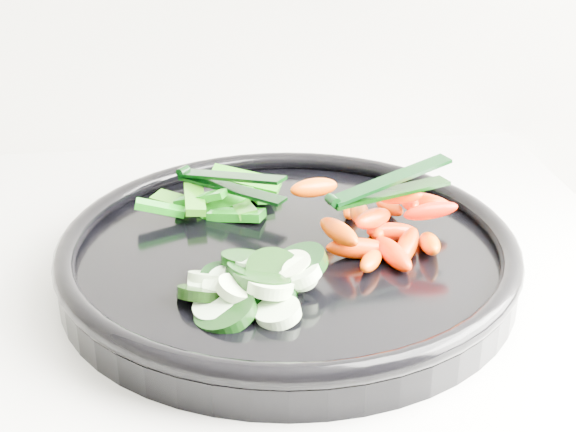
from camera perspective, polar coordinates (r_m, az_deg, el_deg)
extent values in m
cylinder|color=black|center=(0.66, 0.00, -3.31)|extent=(0.38, 0.38, 0.02)
torus|color=black|center=(0.65, 0.00, -1.89)|extent=(0.38, 0.38, 0.02)
cylinder|color=black|center=(0.57, -4.46, -6.78)|extent=(0.06, 0.06, 0.03)
cylinder|color=beige|center=(0.57, -5.24, -6.45)|extent=(0.04, 0.04, 0.02)
cylinder|color=black|center=(0.59, -5.92, -5.49)|extent=(0.04, 0.04, 0.03)
cylinder|color=#CAE9BA|center=(0.61, -5.81, -4.39)|extent=(0.03, 0.03, 0.02)
cylinder|color=black|center=(0.60, -3.83, -4.65)|extent=(0.04, 0.04, 0.02)
cylinder|color=#CEEFBF|center=(0.60, -4.28, -4.84)|extent=(0.04, 0.04, 0.02)
cylinder|color=black|center=(0.58, -1.35, -6.10)|extent=(0.06, 0.06, 0.02)
cylinder|color=#D0EDBD|center=(0.57, -0.72, -6.90)|extent=(0.05, 0.05, 0.02)
cylinder|color=black|center=(0.61, -3.66, -4.22)|extent=(0.05, 0.05, 0.03)
cylinder|color=beige|center=(0.61, -4.17, -4.28)|extent=(0.04, 0.04, 0.02)
cylinder|color=black|center=(0.61, -3.91, -4.54)|extent=(0.05, 0.05, 0.01)
cylinder|color=#CFEDBE|center=(0.60, -5.60, -4.82)|extent=(0.04, 0.04, 0.01)
cylinder|color=black|center=(0.61, -4.54, -4.51)|extent=(0.05, 0.05, 0.01)
cylinder|color=beige|center=(0.59, -4.60, -5.25)|extent=(0.04, 0.04, 0.01)
cylinder|color=black|center=(0.60, -5.11, -4.96)|extent=(0.05, 0.05, 0.02)
cylinder|color=beige|center=(0.60, -5.23, -4.71)|extent=(0.04, 0.04, 0.02)
cylinder|color=black|center=(0.60, 0.65, -3.52)|extent=(0.06, 0.06, 0.03)
cylinder|color=beige|center=(0.59, 0.85, -4.24)|extent=(0.05, 0.05, 0.02)
cylinder|color=black|center=(0.61, -3.10, -3.13)|extent=(0.05, 0.05, 0.02)
cylinder|color=#D0F0C0|center=(0.61, -2.65, -3.40)|extent=(0.04, 0.04, 0.02)
cylinder|color=black|center=(0.59, -2.72, -4.19)|extent=(0.04, 0.04, 0.03)
cylinder|color=#CFEBBC|center=(0.57, -3.79, -5.20)|extent=(0.04, 0.04, 0.02)
cylinder|color=black|center=(0.59, -0.95, -4.12)|extent=(0.06, 0.06, 0.03)
cylinder|color=beige|center=(0.59, 0.87, -4.16)|extent=(0.04, 0.04, 0.02)
cylinder|color=black|center=(0.60, 0.54, -3.58)|extent=(0.05, 0.05, 0.02)
cylinder|color=beige|center=(0.60, 0.02, -3.77)|extent=(0.05, 0.05, 0.02)
cylinder|color=black|center=(0.59, -1.77, -4.41)|extent=(0.07, 0.07, 0.02)
cylinder|color=beige|center=(0.58, -1.36, -4.98)|extent=(0.05, 0.05, 0.02)
ellipsoid|color=#F75200|center=(0.65, 8.45, -2.14)|extent=(0.04, 0.05, 0.03)
ellipsoid|color=#FE5C00|center=(0.64, 5.01, -2.31)|extent=(0.05, 0.02, 0.03)
ellipsoid|color=#FF4700|center=(0.64, 7.48, -2.68)|extent=(0.03, 0.06, 0.02)
ellipsoid|color=#EB5200|center=(0.66, 10.04, -1.94)|extent=(0.02, 0.05, 0.03)
ellipsoid|color=#E55500|center=(0.68, 6.33, -0.89)|extent=(0.02, 0.05, 0.02)
ellipsoid|color=#FF6800|center=(0.63, 5.92, -3.21)|extent=(0.03, 0.04, 0.02)
ellipsoid|color=#FD3A00|center=(0.67, 7.41, -1.11)|extent=(0.05, 0.02, 0.02)
ellipsoid|color=#DC3400|center=(0.72, 7.23, 0.64)|extent=(0.03, 0.04, 0.02)
ellipsoid|color=#F65100|center=(0.71, 4.62, 0.69)|extent=(0.03, 0.04, 0.02)
ellipsoid|color=#E43400|center=(0.64, 3.63, -1.13)|extent=(0.04, 0.06, 0.02)
ellipsoid|color=#FD2B00|center=(0.69, 8.64, 1.02)|extent=(0.02, 0.05, 0.03)
ellipsoid|color=#E95900|center=(0.67, 5.09, 0.26)|extent=(0.02, 0.05, 0.02)
ellipsoid|color=#EB4B00|center=(0.66, 6.08, -0.17)|extent=(0.05, 0.05, 0.03)
ellipsoid|color=#F33800|center=(0.70, 9.73, 1.02)|extent=(0.05, 0.03, 0.02)
ellipsoid|color=#FD6400|center=(0.68, 1.86, 2.02)|extent=(0.05, 0.04, 0.02)
ellipsoid|color=#FE2B00|center=(0.67, 8.00, 1.39)|extent=(0.04, 0.02, 0.02)
ellipsoid|color=#FF1300|center=(0.65, 10.12, 0.36)|extent=(0.05, 0.02, 0.02)
cube|color=#216109|center=(0.72, -3.24, 0.58)|extent=(0.02, 0.05, 0.02)
cube|color=#0A6B10|center=(0.74, -2.04, 1.45)|extent=(0.03, 0.05, 0.02)
cube|color=#136509|center=(0.71, -3.70, 0.08)|extent=(0.05, 0.04, 0.02)
cube|color=#0A700E|center=(0.73, -4.38, 0.88)|extent=(0.06, 0.05, 0.02)
cube|color=#206309|center=(0.73, -7.79, 0.94)|extent=(0.05, 0.05, 0.01)
cube|color=#0E6609|center=(0.72, -6.24, 1.29)|extent=(0.05, 0.03, 0.02)
cube|color=#0A690A|center=(0.70, -9.08, 0.58)|extent=(0.04, 0.02, 0.02)
cube|color=#1F6509|center=(0.72, -6.67, 1.21)|extent=(0.02, 0.06, 0.01)
cube|color=#19700A|center=(0.75, -3.05, 2.55)|extent=(0.07, 0.04, 0.02)
cylinder|color=black|center=(0.63, 3.18, 1.11)|extent=(0.01, 0.01, 0.01)
cube|color=black|center=(0.66, 7.31, 1.68)|extent=(0.11, 0.05, 0.00)
cube|color=black|center=(0.65, 7.37, 2.60)|extent=(0.11, 0.05, 0.02)
cylinder|color=black|center=(0.75, -7.46, 3.19)|extent=(0.01, 0.01, 0.01)
cube|color=black|center=(0.72, -4.05, 1.98)|extent=(0.10, 0.08, 0.00)
cube|color=black|center=(0.72, -4.08, 2.82)|extent=(0.09, 0.08, 0.02)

